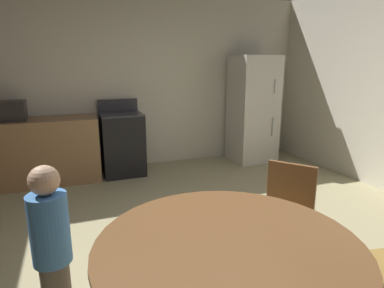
% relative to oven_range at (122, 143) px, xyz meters
% --- Properties ---
extents(ground_plane, '(14.00, 14.00, 0.00)m').
position_rel_oven_range_xyz_m(ground_plane, '(0.26, -2.62, -0.47)').
color(ground_plane, tan).
extents(wall_back, '(6.00, 0.12, 2.70)m').
position_rel_oven_range_xyz_m(wall_back, '(0.26, 0.40, 0.88)').
color(wall_back, silver).
rests_on(wall_back, ground).
extents(kitchen_counter, '(2.09, 0.60, 0.90)m').
position_rel_oven_range_xyz_m(kitchen_counter, '(-1.40, -0.00, -0.02)').
color(kitchen_counter, '#9E754C').
rests_on(kitchen_counter, ground).
extents(oven_range, '(0.60, 0.60, 1.10)m').
position_rel_oven_range_xyz_m(oven_range, '(0.00, 0.00, 0.00)').
color(oven_range, black).
rests_on(oven_range, ground).
extents(refrigerator, '(0.68, 0.68, 1.76)m').
position_rel_oven_range_xyz_m(refrigerator, '(2.19, -0.05, 0.41)').
color(refrigerator, silver).
rests_on(refrigerator, ground).
extents(microwave, '(0.44, 0.32, 0.26)m').
position_rel_oven_range_xyz_m(microwave, '(-1.46, -0.00, 0.56)').
color(microwave, '#2D2B28').
rests_on(microwave, kitchen_counter).
extents(dining_table, '(1.36, 1.36, 0.76)m').
position_rel_oven_range_xyz_m(dining_table, '(0.01, -3.48, 0.15)').
color(dining_table, brown).
rests_on(dining_table, ground).
extents(chair_northeast, '(0.56, 0.56, 0.87)m').
position_rel_oven_range_xyz_m(chair_northeast, '(0.83, -2.86, 0.03)').
color(chair_northeast, brown).
rests_on(chair_northeast, ground).
extents(person_child, '(0.30, 0.30, 1.09)m').
position_rel_oven_range_xyz_m(person_child, '(-0.85, -2.92, 0.11)').
color(person_child, '#665B51').
rests_on(person_child, ground).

